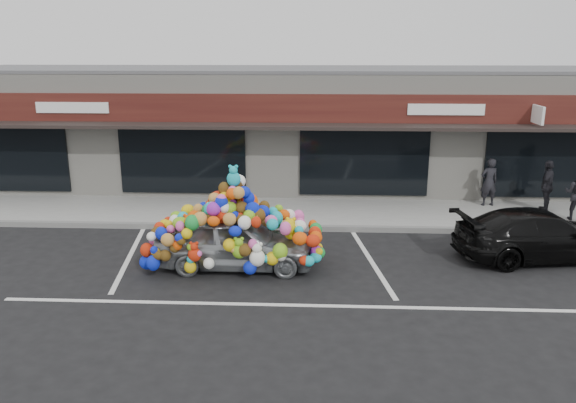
{
  "coord_description": "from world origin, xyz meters",
  "views": [
    {
      "loc": [
        1.38,
        -12.68,
        5.06
      ],
      "look_at": [
        0.7,
        1.4,
        1.16
      ],
      "focal_mm": 35.0,
      "sensor_mm": 36.0,
      "label": 1
    }
  ],
  "objects_px": {
    "pedestrian_c": "(547,186)",
    "pedestrian_a": "(489,182)",
    "toy_car": "(235,235)",
    "black_sedan": "(541,235)"
  },
  "relations": [
    {
      "from": "toy_car",
      "to": "pedestrian_c",
      "type": "xyz_separation_m",
      "value": [
        8.96,
        4.61,
        0.15
      ]
    },
    {
      "from": "toy_car",
      "to": "black_sedan",
      "type": "xyz_separation_m",
      "value": [
        7.41,
        0.9,
        -0.19
      ]
    },
    {
      "from": "pedestrian_c",
      "to": "toy_car",
      "type": "bearing_deg",
      "value": -28.35
    },
    {
      "from": "toy_car",
      "to": "pedestrian_c",
      "type": "height_order",
      "value": "toy_car"
    },
    {
      "from": "toy_car",
      "to": "pedestrian_a",
      "type": "distance_m",
      "value": 9.02
    },
    {
      "from": "pedestrian_c",
      "to": "pedestrian_a",
      "type": "bearing_deg",
      "value": -75.31
    },
    {
      "from": "pedestrian_a",
      "to": "pedestrian_c",
      "type": "bearing_deg",
      "value": 149.79
    },
    {
      "from": "black_sedan",
      "to": "pedestrian_a",
      "type": "xyz_separation_m",
      "value": [
        -0.02,
        4.28,
        0.3
      ]
    },
    {
      "from": "black_sedan",
      "to": "pedestrian_a",
      "type": "distance_m",
      "value": 4.29
    },
    {
      "from": "pedestrian_a",
      "to": "black_sedan",
      "type": "bearing_deg",
      "value": 79.84
    }
  ]
}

